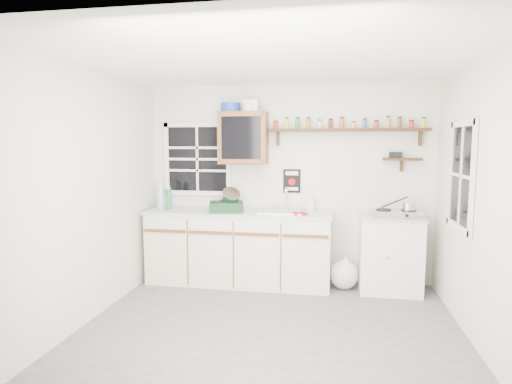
% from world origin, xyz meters
% --- Properties ---
extents(room, '(3.64, 3.24, 2.54)m').
position_xyz_m(room, '(0.00, 0.00, 1.25)').
color(room, '#4C4C4E').
rests_on(room, ground).
extents(main_cabinet, '(2.31, 0.63, 0.92)m').
position_xyz_m(main_cabinet, '(-0.58, 1.30, 0.46)').
color(main_cabinet, beige).
rests_on(main_cabinet, floor).
extents(right_cabinet, '(0.73, 0.57, 0.91)m').
position_xyz_m(right_cabinet, '(1.25, 1.32, 0.46)').
color(right_cabinet, silver).
rests_on(right_cabinet, floor).
extents(sink, '(0.52, 0.44, 0.29)m').
position_xyz_m(sink, '(-0.05, 1.30, 0.93)').
color(sink, '#B2B3B7').
rests_on(sink, main_cabinet).
extents(upper_cabinet, '(0.60, 0.32, 0.65)m').
position_xyz_m(upper_cabinet, '(-0.55, 1.44, 1.82)').
color(upper_cabinet, brown).
rests_on(upper_cabinet, wall_back).
extents(upper_cabinet_clutter, '(0.48, 0.24, 0.14)m').
position_xyz_m(upper_cabinet_clutter, '(-0.60, 1.44, 2.21)').
color(upper_cabinet_clutter, '#18349E').
rests_on(upper_cabinet_clutter, upper_cabinet).
extents(spice_shelf, '(1.91, 0.18, 0.35)m').
position_xyz_m(spice_shelf, '(0.72, 1.51, 1.93)').
color(spice_shelf, black).
rests_on(spice_shelf, wall_back).
extents(secondary_shelf, '(0.45, 0.16, 0.24)m').
position_xyz_m(secondary_shelf, '(1.36, 1.52, 1.58)').
color(secondary_shelf, black).
rests_on(secondary_shelf, wall_back).
extents(warning_sign, '(0.22, 0.02, 0.30)m').
position_xyz_m(warning_sign, '(0.05, 1.59, 1.28)').
color(warning_sign, black).
rests_on(warning_sign, wall_back).
extents(window_back, '(0.93, 0.03, 0.98)m').
position_xyz_m(window_back, '(-1.20, 1.59, 1.55)').
color(window_back, black).
rests_on(window_back, wall_back).
extents(window_right, '(0.03, 0.78, 1.08)m').
position_xyz_m(window_right, '(1.79, 0.55, 1.45)').
color(window_right, black).
rests_on(window_right, wall_back).
extents(water_bottles, '(0.19, 0.08, 0.34)m').
position_xyz_m(water_bottles, '(-1.54, 1.25, 1.07)').
color(water_bottles, '#A0B2BC').
rests_on(water_bottles, main_cabinet).
extents(dish_rack, '(0.47, 0.39, 0.31)m').
position_xyz_m(dish_rack, '(-0.71, 1.22, 1.02)').
color(dish_rack, black).
rests_on(dish_rack, main_cabinet).
extents(soap_bottle, '(0.11, 0.11, 0.19)m').
position_xyz_m(soap_bottle, '(0.31, 1.52, 1.01)').
color(soap_bottle, silver).
rests_on(soap_bottle, main_cabinet).
extents(rag, '(0.20, 0.18, 0.02)m').
position_xyz_m(rag, '(0.19, 1.16, 0.93)').
color(rag, maroon).
rests_on(rag, main_cabinet).
extents(hotplate, '(0.59, 0.36, 0.08)m').
position_xyz_m(hotplate, '(1.30, 1.31, 0.95)').
color(hotplate, '#B2B3B7').
rests_on(hotplate, right_cabinet).
extents(saucepan, '(0.38, 0.18, 0.16)m').
position_xyz_m(saucepan, '(1.43, 1.31, 1.03)').
color(saucepan, '#B2B3B7').
rests_on(saucepan, hotplate).
extents(trash_bag, '(0.38, 0.34, 0.43)m').
position_xyz_m(trash_bag, '(0.72, 1.28, 0.18)').
color(trash_bag, silver).
rests_on(trash_bag, floor).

